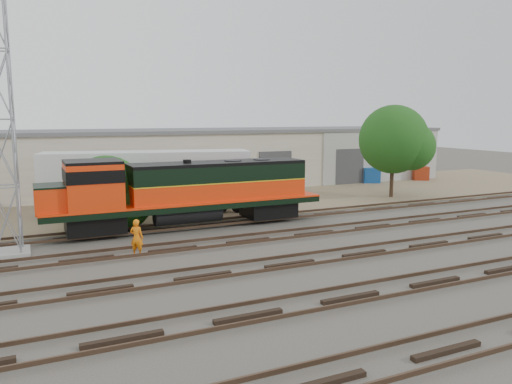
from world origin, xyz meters
name	(u,v)px	position (x,y,z in m)	size (l,w,h in m)	color
ground	(260,249)	(0.00, 0.00, 0.00)	(140.00, 140.00, 0.00)	#47423A
dirt_strip	(176,202)	(0.00, 15.00, 0.01)	(80.00, 16.00, 0.02)	#726047
tracks	(290,264)	(0.00, -3.00, 0.08)	(80.00, 20.40, 0.28)	black
warehouse	(151,159)	(0.04, 22.98, 2.65)	(58.40, 10.40, 5.30)	beige
locomotive	(183,190)	(-2.10, 6.00, 2.25)	(16.22, 2.84, 3.90)	black
worker	(137,238)	(-5.75, 1.36, 0.88)	(0.64, 0.42, 1.76)	orange
semi_trailer	(153,174)	(-2.54, 11.53, 2.63)	(13.83, 5.77, 4.17)	silver
dumpster_blue	(371,175)	(20.57, 17.97, 0.75)	(1.60, 1.50, 1.50)	#154893
dumpster_red	(420,173)	(26.46, 17.50, 0.70)	(1.50, 1.40, 1.40)	#992A10
tree_mid	(111,196)	(-5.81, 8.09, 1.87)	(4.73, 4.51, 4.51)	#382619
tree_east	(398,141)	(16.81, 9.86, 4.52)	(5.76, 5.48, 7.40)	#382619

